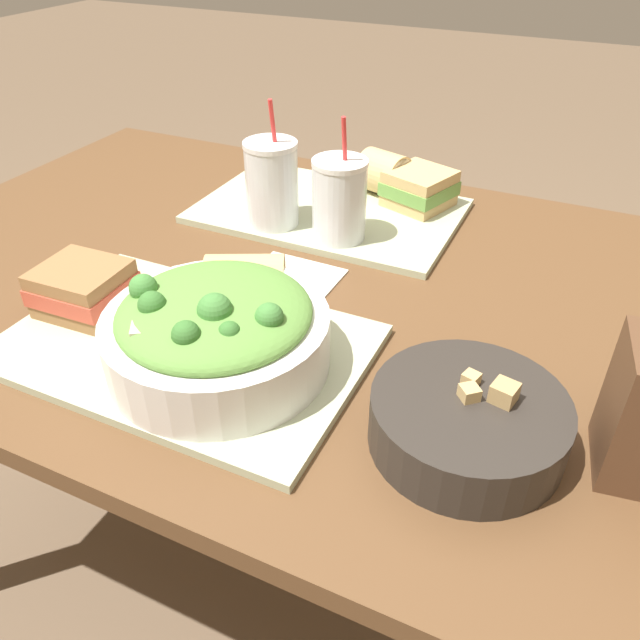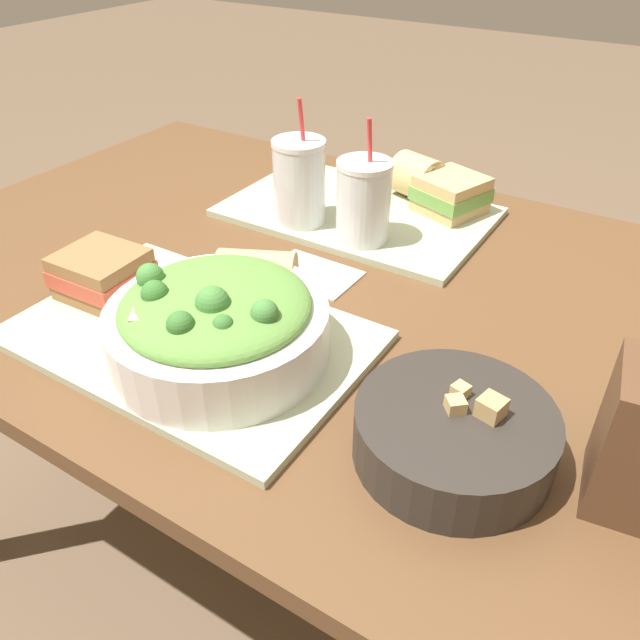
{
  "view_description": "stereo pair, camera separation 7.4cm",
  "coord_description": "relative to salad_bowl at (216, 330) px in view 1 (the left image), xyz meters",
  "views": [
    {
      "loc": [
        0.39,
        -0.73,
        1.22
      ],
      "look_at": [
        0.14,
        -0.17,
        0.79
      ],
      "focal_mm": 35.0,
      "sensor_mm": 36.0,
      "label": 1
    },
    {
      "loc": [
        0.46,
        -0.69,
        1.22
      ],
      "look_at": [
        0.14,
        -0.17,
        0.79
      ],
      "focal_mm": 35.0,
      "sensor_mm": 36.0,
      "label": 2
    }
  ],
  "objects": [
    {
      "name": "drink_cup_dark",
      "position": [
        -0.12,
        0.37,
        0.02
      ],
      "size": [
        0.09,
        0.09,
        0.21
      ],
      "color": "silver",
      "rests_on": "tray_far"
    },
    {
      "name": "baguette_near",
      "position": [
        -0.03,
        0.12,
        -0.01
      ],
      "size": [
        0.13,
        0.12,
        0.08
      ],
      "rotation": [
        0.0,
        0.0,
        2.02
      ],
      "color": "tan",
      "rests_on": "tray_near"
    },
    {
      "name": "baguette_far",
      "position": [
        0.0,
        0.56,
        -0.01
      ],
      "size": [
        0.1,
        0.1,
        0.08
      ],
      "rotation": [
        0.0,
        0.0,
        1.27
      ],
      "color": "tan",
      "rests_on": "tray_far"
    },
    {
      "name": "napkin_folded",
      "position": [
        -0.02,
        0.24,
        -0.06
      ],
      "size": [
        0.14,
        0.1,
        0.0
      ],
      "color": "silver",
      "rests_on": "dining_table"
    },
    {
      "name": "drink_cup_red",
      "position": [
        -0.0,
        0.37,
        0.01
      ],
      "size": [
        0.09,
        0.09,
        0.2
      ],
      "color": "silver",
      "rests_on": "tray_far"
    },
    {
      "name": "salad_bowl",
      "position": [
        0.0,
        0.0,
        0.0
      ],
      "size": [
        0.27,
        0.27,
        0.12
      ],
      "color": "white",
      "rests_on": "tray_near"
    },
    {
      "name": "dining_table",
      "position": [
        -0.03,
        0.24,
        -0.15
      ],
      "size": [
        1.36,
        0.9,
        0.73
      ],
      "color": "brown",
      "rests_on": "ground_plane"
    },
    {
      "name": "sandwich_near",
      "position": [
        -0.23,
        0.02,
        -0.02
      ],
      "size": [
        0.12,
        0.11,
        0.06
      ],
      "rotation": [
        0.0,
        0.0,
        0.04
      ],
      "color": "olive",
      "rests_on": "tray_near"
    },
    {
      "name": "tray_far",
      "position": [
        -0.06,
        0.46,
        -0.06
      ],
      "size": [
        0.46,
        0.3,
        0.01
      ],
      "color": "#B2BC99",
      "rests_on": "dining_table"
    },
    {
      "name": "sandwich_far",
      "position": [
        0.08,
        0.54,
        -0.02
      ],
      "size": [
        0.13,
        0.13,
        0.06
      ],
      "rotation": [
        0.0,
        0.0,
        -0.33
      ],
      "color": "tan",
      "rests_on": "tray_far"
    },
    {
      "name": "ground_plane",
      "position": [
        -0.03,
        0.24,
        -0.79
      ],
      "size": [
        12.0,
        12.0,
        0.0
      ],
      "primitive_type": "plane",
      "color": "brown"
    },
    {
      "name": "soup_bowl",
      "position": [
        0.3,
        0.01,
        -0.03
      ],
      "size": [
        0.21,
        0.21,
        0.08
      ],
      "color": "#2D2823",
      "rests_on": "dining_table"
    },
    {
      "name": "tray_near",
      "position": [
        -0.06,
        0.02,
        -0.06
      ],
      "size": [
        0.46,
        0.3,
        0.01
      ],
      "color": "#B2BC99",
      "rests_on": "dining_table"
    }
  ]
}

